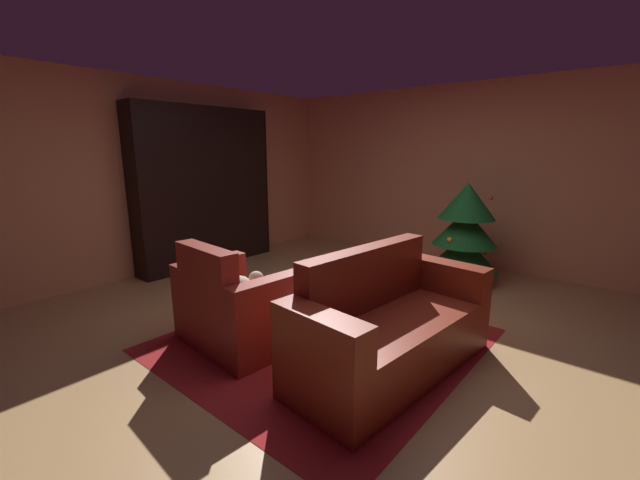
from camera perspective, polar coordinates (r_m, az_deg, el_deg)
ground_plane at (r=3.81m, az=2.91°, el=-12.53°), size 7.18×7.18×0.00m
wall_back at (r=6.05m, az=20.31°, el=8.58°), size 6.10×0.06×2.53m
wall_left at (r=5.80m, az=-21.67°, el=8.32°), size 0.06×5.92×2.53m
area_rug at (r=3.59m, az=0.59°, el=-14.10°), size 2.33×2.46×0.01m
bookshelf_unit at (r=5.93m, az=-15.08°, el=7.15°), size 0.34×2.06×2.20m
armchair_red at (r=3.49m, az=-12.21°, el=-9.65°), size 1.04×0.76×0.90m
couch_red at (r=3.10m, az=9.92°, el=-12.51°), size 0.86×1.79×0.91m
coffee_table at (r=3.42m, az=1.86°, el=-9.01°), size 0.63×0.63×0.40m
book_stack_on_table at (r=3.40m, az=1.80°, el=-7.00°), size 0.22×0.19×0.14m
bottle_on_table at (r=3.42m, az=4.64°, el=-6.16°), size 0.08×0.08×0.30m
decorated_tree at (r=5.23m, az=20.05°, el=1.16°), size 0.86×0.86×1.25m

